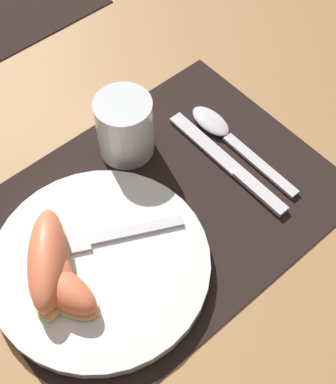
# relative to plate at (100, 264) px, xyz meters

# --- Properties ---
(ground_plane) EXTENTS (3.00, 3.00, 0.00)m
(ground_plane) POSITION_rel_plate_xyz_m (0.10, 0.02, -0.01)
(ground_plane) COLOR #A37547
(placemat) EXTENTS (0.46, 0.33, 0.00)m
(placemat) POSITION_rel_plate_xyz_m (0.10, 0.02, -0.01)
(placemat) COLOR black
(placemat) RESTS_ON ground_plane
(plate) EXTENTS (0.26, 0.26, 0.02)m
(plate) POSITION_rel_plate_xyz_m (0.00, 0.00, 0.00)
(plate) COLOR white
(plate) RESTS_ON placemat
(juice_glass) EXTENTS (0.08, 0.08, 0.09)m
(juice_glass) POSITION_rel_plate_xyz_m (0.13, 0.12, 0.03)
(juice_glass) COLOR silver
(juice_glass) RESTS_ON placemat
(knife) EXTENTS (0.02, 0.21, 0.01)m
(knife) POSITION_rel_plate_xyz_m (0.22, 0.01, -0.01)
(knife) COLOR silver
(knife) RESTS_ON placemat
(spoon) EXTENTS (0.03, 0.19, 0.01)m
(spoon) POSITION_rel_plate_xyz_m (0.25, 0.05, -0.00)
(spoon) COLOR silver
(spoon) RESTS_ON placemat
(fork) EXTENTS (0.17, 0.10, 0.00)m
(fork) POSITION_rel_plate_xyz_m (0.01, 0.03, 0.01)
(fork) COLOR silver
(fork) RESTS_ON plate
(citrus_wedge_0) EXTENTS (0.12, 0.14, 0.05)m
(citrus_wedge_0) POSITION_rel_plate_xyz_m (-0.05, 0.03, 0.03)
(citrus_wedge_0) COLOR #F4DB84
(citrus_wedge_0) RESTS_ON plate
(citrus_wedge_1) EXTENTS (0.07, 0.11, 0.03)m
(citrus_wedge_1) POSITION_rel_plate_xyz_m (-0.05, 0.02, 0.02)
(citrus_wedge_1) COLOR #F4DB84
(citrus_wedge_1) RESTS_ON plate
(citrus_wedge_2) EXTENTS (0.07, 0.10, 0.03)m
(citrus_wedge_2) POSITION_rel_plate_xyz_m (-0.05, -0.01, 0.02)
(citrus_wedge_2) COLOR #F4DB84
(citrus_wedge_2) RESTS_ON plate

